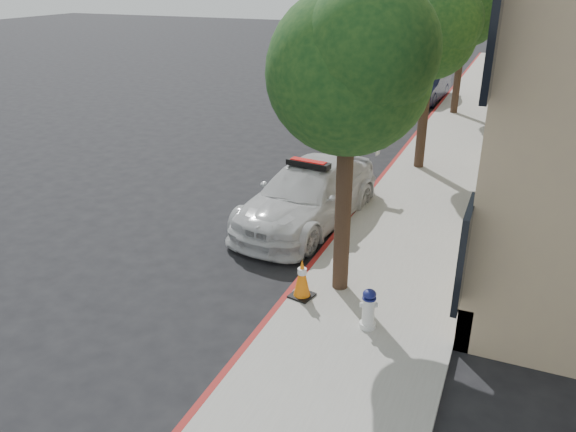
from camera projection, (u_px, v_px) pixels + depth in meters
The scene contains 11 objects.
ground at pixel (252, 229), 13.71m from camera, with size 120.00×120.00×0.00m, color black.
sidewalk at pixel (458, 139), 20.84m from camera, with size 3.20×50.00×0.15m, color gray.
curb_strip at pixel (416, 135), 21.39m from camera, with size 0.12×50.00×0.15m, color maroon.
tree_near at pixel (350, 71), 9.26m from camera, with size 2.92×2.82×5.62m.
tree_mid at pixel (432, 33), 16.06m from camera, with size 2.77×2.64×5.43m.
tree_far at pixel (467, 9), 22.73m from camera, with size 3.10×3.00×5.81m.
police_car at pixel (308, 195), 13.81m from camera, with size 2.67×5.29×1.62m.
parked_car_mid at pixel (347, 119), 21.15m from camera, with size 1.56×3.88×1.32m, color black.
parked_car_far at pixel (426, 87), 26.88m from camera, with size 1.52×4.37×1.44m, color black.
fire_hydrant at pixel (369, 309), 9.54m from camera, with size 0.31×0.28×0.74m.
traffic_cone at pixel (302, 278), 10.44m from camera, with size 0.49×0.49×0.79m.
Camera 1 is at (5.65, -11.12, 5.78)m, focal length 35.00 mm.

